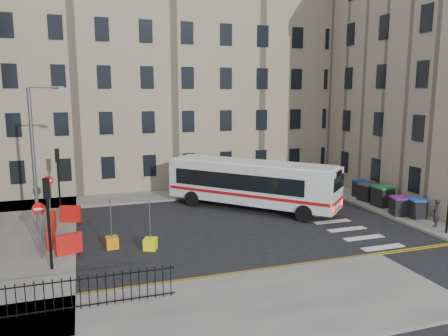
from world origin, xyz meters
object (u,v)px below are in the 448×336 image
wheelie_bin_a (416,208)px  bollard_yellow (150,244)px  pedestrian (436,213)px  bus (251,182)px  wheelie_bin_e (361,189)px  wheelie_bin_d (367,192)px  bollard_chevron (112,243)px  wheelie_bin_c (382,196)px  streetlamp (33,158)px  wheelie_bin_b (399,206)px

wheelie_bin_a → bollard_yellow: size_ratio=2.16×
pedestrian → bollard_yellow: size_ratio=2.70×
bus → wheelie_bin_e: 8.93m
wheelie_bin_d → bollard_chevron: size_ratio=2.09×
bus → wheelie_bin_c: 9.08m
streetlamp → bus: bearing=5.2°
wheelie_bin_d → streetlamp: bearing=171.5°
wheelie_bin_b → wheelie_bin_e: bearing=97.6°
wheelie_bin_a → wheelie_bin_c: 3.01m
streetlamp → wheelie_bin_a: bearing=-11.4°
pedestrian → wheelie_bin_b: bearing=-121.8°
wheelie_bin_a → wheelie_bin_d: size_ratio=1.03×
bollard_chevron → bollard_yellow: bearing=-24.1°
wheelie_bin_d → bollard_yellow: bearing=-172.9°
bollard_chevron → wheelie_bin_c: bearing=7.0°
bus → wheelie_bin_e: bus is taller
wheelie_bin_b → wheelie_bin_d: size_ratio=1.03×
bollard_yellow → wheelie_bin_c: bearing=10.6°
wheelie_bin_e → bollard_yellow: wheelie_bin_e is taller
wheelie_bin_b → wheelie_bin_d: bearing=99.7°
wheelie_bin_c → bollard_chevron: wheelie_bin_c is taller
bus → bollard_chevron: bus is taller
wheelie_bin_c → bus: bearing=161.5°
wheelie_bin_e → streetlamp: bearing=-174.0°
wheelie_bin_d → wheelie_bin_c: bearing=-96.8°
bus → wheelie_bin_e: size_ratio=8.36×
bus → wheelie_bin_a: 10.55m
bollard_chevron → streetlamp: bearing=135.2°
bollard_chevron → bus: bearing=27.1°
wheelie_bin_c → bollard_chevron: 18.40m
wheelie_bin_b → bollard_yellow: 15.99m
wheelie_bin_c → wheelie_bin_d: wheelie_bin_c is taller
wheelie_bin_e → bus: bearing=-176.9°
wheelie_bin_c → wheelie_bin_b: bearing=-103.0°
wheelie_bin_c → bollard_yellow: bearing=-170.6°
wheelie_bin_d → bollard_yellow: size_ratio=2.09×
pedestrian → bollard_yellow: bearing=-45.4°
wheelie_bin_a → bollard_yellow: 16.63m
bus → wheelie_bin_d: bus is taller
wheelie_bin_c → bollard_yellow: size_ratio=2.33×
wheelie_bin_a → bollard_yellow: wheelie_bin_a is taller
streetlamp → wheelie_bin_a: streetlamp is taller
bus → wheelie_bin_d: 8.69m
wheelie_bin_a → wheelie_bin_d: (-0.26, 4.59, 0.01)m
streetlamp → bollard_yellow: bearing=-39.1°
bus → wheelie_bin_e: bearing=-43.1°
pedestrian → streetlamp: bearing=-55.2°
streetlamp → bollard_chevron: 6.65m
streetlamp → wheelie_bin_a: size_ratio=6.28×
bus → wheelie_bin_c: size_ratio=7.40×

